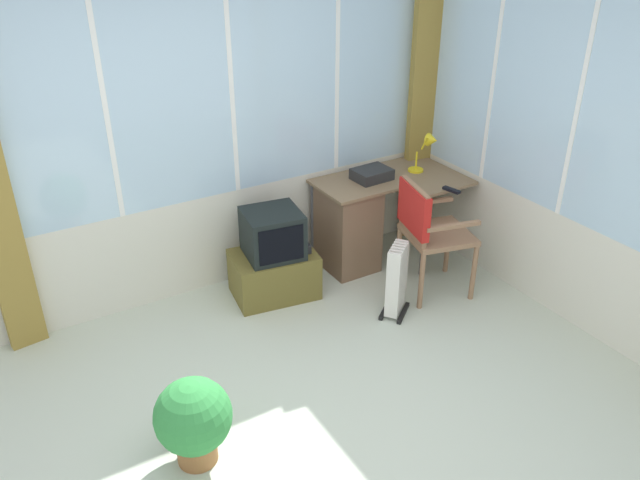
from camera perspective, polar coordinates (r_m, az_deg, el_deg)
ground at (r=3.88m, az=-0.27°, el=-18.46°), size 5.51×4.92×0.06m
north_window_panel at (r=4.73m, az=-12.90°, el=9.37°), size 4.51×0.07×2.64m
east_window_panel at (r=4.54m, az=25.49°, el=6.55°), size 0.07×3.92×2.64m
curtain_corner at (r=5.64m, az=9.12°, el=12.25°), size 0.25×0.10×2.54m
desk at (r=5.34m, az=2.89°, el=1.60°), size 1.18×0.77×0.74m
desk_lamp at (r=5.44m, az=9.64°, el=8.17°), size 0.23×0.20×0.34m
tv_remote at (r=5.16m, az=11.64°, el=4.39°), size 0.08×0.16×0.02m
paper_tray at (r=5.28m, az=4.64°, el=5.87°), size 0.31×0.24×0.09m
wooden_armchair at (r=4.92m, az=9.33°, el=1.45°), size 0.59×0.58×0.93m
tv_on_stand at (r=4.97m, az=-4.12°, el=-1.70°), size 0.70×0.53×0.72m
space_heater at (r=4.80m, az=6.90°, el=-3.41°), size 0.32×0.30×0.58m
potted_plant at (r=3.66m, az=-11.22°, el=-15.39°), size 0.43×0.43×0.53m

